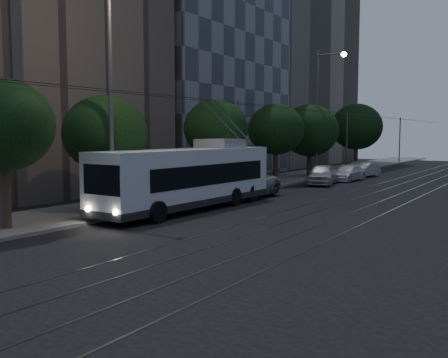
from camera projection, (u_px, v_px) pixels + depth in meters
ground at (219, 228)px, 20.71m from camera, size 120.00×120.00×0.00m
sidewalk at (279, 180)px, 41.44m from camera, size 5.00×90.00×0.15m
tram_rails at (403, 188)px, 35.96m from camera, size 4.52×90.00×0.02m
overhead_wires at (307, 139)px, 39.75m from camera, size 2.23×90.00×6.00m
building_glass_mid at (183, 35)px, 48.20m from camera, size 14.40×18.40×26.80m
building_tan_far at (279, 29)px, 64.46m from camera, size 14.40×22.40×34.80m
trolleybus at (190, 177)px, 25.50m from camera, size 2.78×12.13×5.63m
pickup_silver at (239, 184)px, 30.07m from camera, size 3.00×6.12×1.67m
car_white_a at (322, 174)px, 38.14m from camera, size 2.87×4.94×1.58m
car_white_b at (348, 173)px, 41.33m from camera, size 2.19×4.52×1.27m
car_white_c at (364, 170)px, 44.91m from camera, size 2.03×4.05×1.27m
car_white_d at (358, 167)px, 47.33m from camera, size 1.91×4.22×1.41m
tree_0 at (2, 126)px, 19.45m from camera, size 4.05×4.05×6.05m
tree_1 at (105, 134)px, 24.47m from camera, size 4.16×4.16×5.77m
tree_2 at (216, 129)px, 31.59m from camera, size 4.11×4.11×6.06m
tree_3 at (276, 130)px, 38.44m from camera, size 4.35×4.35×6.19m
tree_4 at (310, 131)px, 43.89m from camera, size 5.08×5.08×6.46m
tree_5 at (357, 127)px, 55.60m from camera, size 5.68×5.68×7.23m
streetlamp_near at (117, 69)px, 21.91m from camera, size 2.70×0.44×11.31m
streetlamp_far at (322, 102)px, 42.39m from camera, size 2.62×0.44×10.96m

